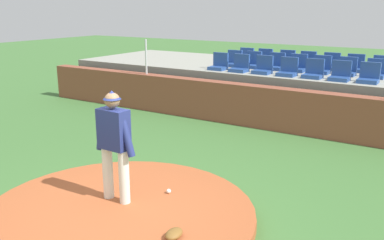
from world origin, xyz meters
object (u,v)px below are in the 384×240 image
(stadium_chair_3, at_px, (288,70))
(stadium_chair_9, at_px, (276,64))
(stadium_chair_1, at_px, (240,66))
(stadium_chair_6, at_px, (369,76))
(stadium_chair_18, at_px, (331,64))
(stadium_chair_4, at_px, (313,72))
(stadium_chair_16, at_px, (286,61))
(baseball, at_px, (169,191))
(stadium_chair_19, at_px, (355,66))
(pitcher, at_px, (114,138))
(stadium_chair_10, at_px, (298,66))
(stadium_chair_2, at_px, (263,68))
(stadium_chair_20, at_px, (381,68))
(stadium_chair_7, at_px, (233,61))
(stadium_chair_8, at_px, (253,63))
(stadium_chair_17, at_px, (307,63))
(fielding_glove, at_px, (174,234))
(stadium_chair_12, at_px, (347,70))
(stadium_chair_5, at_px, (340,74))
(stadium_chair_15, at_px, (264,60))
(stadium_chair_14, at_px, (246,58))
(stadium_chair_0, at_px, (219,64))
(stadium_chair_13, at_px, (375,72))
(stadium_chair_11, at_px, (321,68))

(stadium_chair_3, relative_size, stadium_chair_9, 1.00)
(stadium_chair_1, xyz_separation_m, stadium_chair_6, (3.51, 0.04, 0.00))
(stadium_chair_6, relative_size, stadium_chair_18, 1.00)
(stadium_chair_4, relative_size, stadium_chair_16, 1.00)
(baseball, bearing_deg, stadium_chair_19, 81.91)
(pitcher, xyz_separation_m, stadium_chair_10, (0.25, 7.56, 0.21))
(stadium_chair_3, height_order, stadium_chair_10, same)
(stadium_chair_2, relative_size, stadium_chair_20, 1.00)
(stadium_chair_7, bearing_deg, stadium_chair_18, -162.39)
(baseball, height_order, stadium_chair_8, stadium_chair_8)
(stadium_chair_2, bearing_deg, stadium_chair_17, -111.64)
(stadium_chair_2, xyz_separation_m, stadium_chair_17, (0.70, 1.77, 0.00))
(fielding_glove, distance_m, stadium_chair_17, 9.04)
(stadium_chair_6, relative_size, stadium_chair_16, 1.00)
(baseball, xyz_separation_m, stadium_chair_9, (-0.97, 6.98, 1.16))
(fielding_glove, bearing_deg, stadium_chair_20, -12.05)
(stadium_chair_12, bearing_deg, stadium_chair_5, 92.74)
(stadium_chair_16, relative_size, stadium_chair_20, 1.00)
(stadium_chair_15, distance_m, stadium_chair_19, 2.84)
(stadium_chair_14, bearing_deg, stadium_chair_17, 179.85)
(stadium_chair_1, height_order, stadium_chair_16, same)
(baseball, distance_m, stadium_chair_0, 6.63)
(stadium_chair_0, relative_size, stadium_chair_6, 1.00)
(fielding_glove, bearing_deg, stadium_chair_13, -12.70)
(stadium_chair_4, bearing_deg, stadium_chair_3, 1.80)
(baseball, relative_size, stadium_chair_18, 0.15)
(fielding_glove, height_order, stadium_chair_1, stadium_chair_1)
(fielding_glove, height_order, stadium_chair_2, stadium_chair_2)
(stadium_chair_2, bearing_deg, stadium_chair_18, -128.74)
(stadium_chair_9, distance_m, stadium_chair_15, 1.18)
(stadium_chair_4, distance_m, stadium_chair_18, 1.78)
(stadium_chair_1, relative_size, stadium_chair_2, 1.00)
(pitcher, relative_size, baseball, 23.13)
(pitcher, distance_m, stadium_chair_20, 8.76)
(stadium_chair_2, relative_size, stadium_chair_17, 1.00)
(stadium_chair_12, xyz_separation_m, stadium_chair_19, (0.03, 0.85, 0.00))
(stadium_chair_3, relative_size, stadium_chair_19, 1.00)
(stadium_chair_10, relative_size, stadium_chair_19, 1.00)
(stadium_chair_0, relative_size, stadium_chair_2, 1.00)
(pitcher, distance_m, stadium_chair_16, 8.50)
(stadium_chair_7, xyz_separation_m, stadium_chair_16, (1.40, 0.92, 0.00))
(pitcher, height_order, stadium_chair_19, pitcher)
(stadium_chair_5, bearing_deg, stadium_chair_1, -0.05)
(stadium_chair_6, height_order, stadium_chair_13, same)
(stadium_chair_0, distance_m, stadium_chair_11, 2.94)
(stadium_chair_2, distance_m, stadium_chair_18, 2.27)
(baseball, distance_m, stadium_chair_16, 8.02)
(stadium_chair_13, bearing_deg, stadium_chair_4, 32.42)
(stadium_chair_4, distance_m, stadium_chair_10, 1.14)
(stadium_chair_5, xyz_separation_m, stadium_chair_6, (0.68, 0.04, 0.00))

